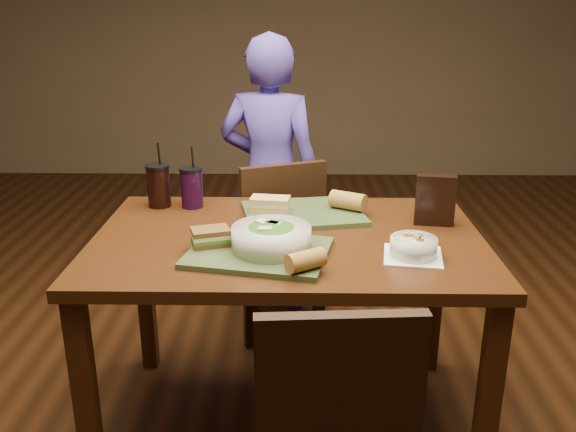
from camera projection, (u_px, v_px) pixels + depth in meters
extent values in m
plane|color=#381C0B|center=(288.00, 422.00, 2.29)|extent=(6.00, 6.00, 0.00)
cube|color=#3D1E0C|center=(86.00, 402.00, 1.83)|extent=(0.06, 0.06, 0.71)
cube|color=#3D1E0C|center=(488.00, 406.00, 1.81)|extent=(0.06, 0.06, 0.71)
cube|color=#3D1E0C|center=(146.00, 291.00, 2.53)|extent=(0.06, 0.06, 0.71)
cube|color=#3D1E0C|center=(434.00, 293.00, 2.52)|extent=(0.06, 0.06, 0.71)
cube|color=#3D1E0C|center=(288.00, 241.00, 2.05)|extent=(1.30, 0.85, 0.04)
cube|color=black|center=(340.00, 404.00, 1.35)|extent=(0.38, 0.06, 0.45)
cube|color=black|center=(285.00, 253.00, 2.80)|extent=(0.49, 0.49, 0.04)
cube|color=black|center=(284.00, 216.00, 2.57)|extent=(0.36, 0.17, 0.44)
cube|color=black|center=(248.00, 309.00, 2.73)|extent=(0.04, 0.04, 0.38)
cube|color=black|center=(320.00, 310.00, 2.72)|extent=(0.04, 0.04, 0.38)
cube|color=black|center=(253.00, 279.00, 3.03)|extent=(0.04, 0.04, 0.38)
cube|color=black|center=(318.00, 279.00, 3.02)|extent=(0.04, 0.04, 0.38)
imported|color=#4B399D|center=(270.00, 177.00, 2.98)|extent=(0.55, 0.42, 1.37)
cube|color=#3B4B27|center=(259.00, 253.00, 1.88)|extent=(0.48, 0.40, 0.02)
cube|color=#3B4B27|center=(303.00, 213.00, 2.23)|extent=(0.47, 0.40, 0.02)
cylinder|color=silver|center=(271.00, 238.00, 1.87)|extent=(0.25, 0.25, 0.07)
ellipsoid|color=#427219|center=(271.00, 234.00, 1.87)|extent=(0.20, 0.20, 0.06)
cube|color=beige|center=(274.00, 224.00, 1.88)|extent=(0.05, 0.04, 0.01)
cube|color=beige|center=(272.00, 223.00, 1.88)|extent=(0.05, 0.04, 0.01)
cube|color=beige|center=(265.00, 229.00, 1.83)|extent=(0.04, 0.03, 0.01)
cube|color=beige|center=(262.00, 222.00, 1.89)|extent=(0.05, 0.05, 0.01)
cube|color=white|center=(413.00, 256.00, 1.87)|extent=(0.20, 0.20, 0.00)
cylinder|color=silver|center=(413.00, 247.00, 1.86)|extent=(0.14, 0.14, 0.06)
cylinder|color=black|center=(414.00, 240.00, 1.86)|extent=(0.12, 0.12, 0.01)
cube|color=#B28947|center=(420.00, 234.00, 1.87)|extent=(0.02, 0.02, 0.01)
cube|color=#B28947|center=(412.00, 235.00, 1.87)|extent=(0.02, 0.02, 0.01)
cube|color=#B28947|center=(419.00, 239.00, 1.83)|extent=(0.02, 0.02, 0.01)
cube|color=#B28947|center=(421.00, 239.00, 1.83)|extent=(0.02, 0.02, 0.01)
cube|color=#B28947|center=(406.00, 234.00, 1.87)|extent=(0.02, 0.02, 0.01)
cube|color=#B28947|center=(417.00, 237.00, 1.85)|extent=(0.02, 0.02, 0.01)
cube|color=#593819|center=(211.00, 243.00, 1.91)|extent=(0.13, 0.11, 0.02)
cube|color=#3F721E|center=(211.00, 239.00, 1.91)|extent=(0.13, 0.11, 0.01)
cube|color=beige|center=(210.00, 235.00, 1.90)|extent=(0.13, 0.11, 0.01)
cube|color=#593819|center=(210.00, 231.00, 1.90)|extent=(0.13, 0.11, 0.02)
cube|color=tan|center=(270.00, 209.00, 2.21)|extent=(0.15, 0.09, 0.02)
cube|color=orange|center=(270.00, 206.00, 2.21)|extent=(0.15, 0.09, 0.01)
cube|color=beige|center=(270.00, 204.00, 2.21)|extent=(0.15, 0.09, 0.01)
cube|color=tan|center=(270.00, 200.00, 2.20)|extent=(0.15, 0.09, 0.02)
cylinder|color=#AD7533|center=(305.00, 260.00, 1.73)|extent=(0.13, 0.11, 0.06)
cylinder|color=#AD7533|center=(348.00, 201.00, 2.24)|extent=(0.15, 0.12, 0.07)
cylinder|color=black|center=(159.00, 187.00, 2.31)|extent=(0.09, 0.09, 0.15)
cylinder|color=black|center=(157.00, 166.00, 2.29)|extent=(0.09, 0.09, 0.01)
cylinder|color=black|center=(159.00, 155.00, 2.27)|extent=(0.01, 0.02, 0.10)
cylinder|color=black|center=(192.00, 189.00, 2.31)|extent=(0.08, 0.08, 0.15)
cylinder|color=black|center=(191.00, 169.00, 2.28)|extent=(0.09, 0.09, 0.01)
cylinder|color=black|center=(193.00, 158.00, 2.27)|extent=(0.01, 0.02, 0.09)
cube|color=black|center=(435.00, 200.00, 2.12)|extent=(0.14, 0.06, 0.18)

